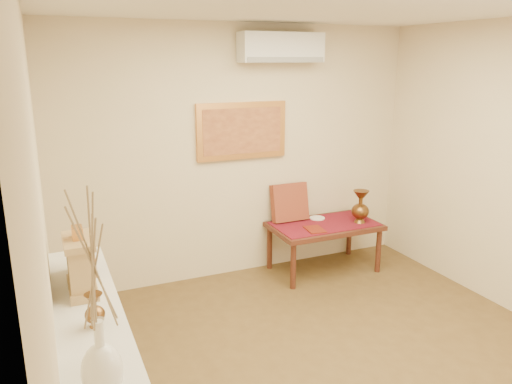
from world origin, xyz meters
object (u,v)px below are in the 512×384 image
brass_urn_tall (361,203)px  wooden_chest (80,256)px  low_table (324,230)px  white_vase (96,299)px  mantel_clock (81,264)px

brass_urn_tall → wooden_chest: size_ratio=1.84×
brass_urn_tall → low_table: bearing=162.5°
brass_urn_tall → white_vase: bearing=-140.4°
mantel_clock → white_vase: bearing=-90.5°
brass_urn_tall → low_table: size_ratio=0.37×
mantel_clock → wooden_chest: bearing=87.4°
white_vase → brass_urn_tall: size_ratio=1.99×
white_vase → wooden_chest: white_vase is taller
white_vase → low_table: size_ratio=0.74×
white_vase → brass_urn_tall: 4.04m
brass_urn_tall → wooden_chest: 3.29m
brass_urn_tall → low_table: 0.50m
white_vase → brass_urn_tall: bearing=39.6°
brass_urn_tall → low_table: brass_urn_tall is taller
mantel_clock → low_table: 3.19m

